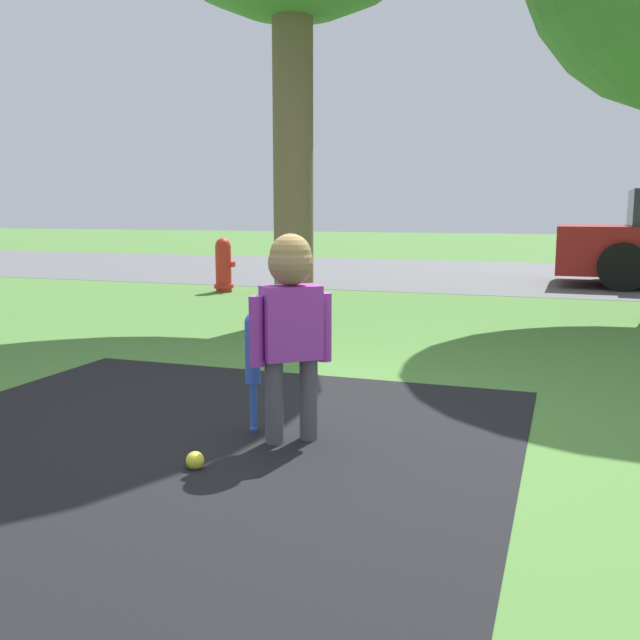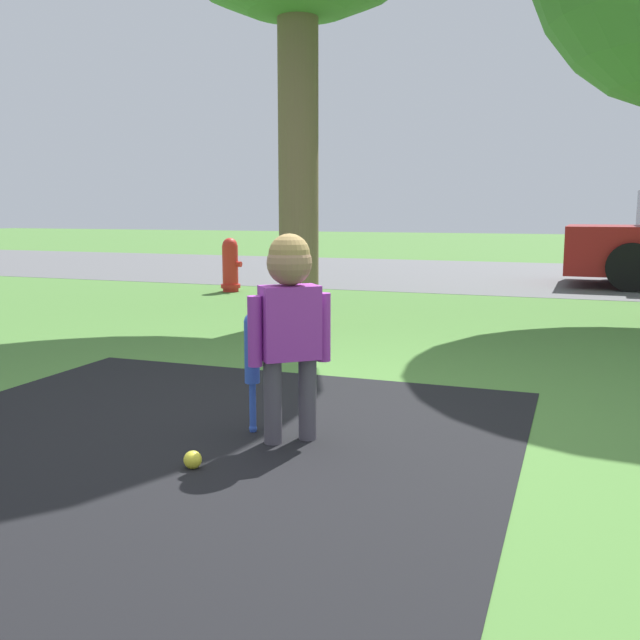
# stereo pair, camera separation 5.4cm
# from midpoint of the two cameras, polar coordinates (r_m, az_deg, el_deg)

# --- Properties ---
(ground_plane) EXTENTS (60.00, 60.00, 0.00)m
(ground_plane) POSITION_cam_midpoint_polar(r_m,az_deg,el_deg) (3.65, -1.79, -8.21)
(ground_plane) COLOR #477533
(street_strip) EXTENTS (40.00, 6.00, 0.01)m
(street_strip) POSITION_cam_midpoint_polar(r_m,az_deg,el_deg) (12.17, 13.24, 3.57)
(street_strip) COLOR #59595B
(street_strip) RESTS_ON ground
(child) EXTENTS (0.32, 0.28, 0.96)m
(child) POSITION_cam_midpoint_polar(r_m,az_deg,el_deg) (3.22, -2.82, 0.91)
(child) COLOR #4C4751
(child) RESTS_ON ground
(baseball_bat) EXTENTS (0.07, 0.07, 0.58)m
(baseball_bat) POSITION_cam_midpoint_polar(r_m,az_deg,el_deg) (3.41, -5.86, -2.91)
(baseball_bat) COLOR blue
(baseball_bat) RESTS_ON ground
(sports_ball) EXTENTS (0.08, 0.08, 0.08)m
(sports_ball) POSITION_cam_midpoint_polar(r_m,az_deg,el_deg) (3.06, -10.48, -10.98)
(sports_ball) COLOR yellow
(sports_ball) RESTS_ON ground
(fire_hydrant) EXTENTS (0.29, 0.26, 0.70)m
(fire_hydrant) POSITION_cam_midpoint_polar(r_m,az_deg,el_deg) (9.43, -7.89, 4.35)
(fire_hydrant) COLOR red
(fire_hydrant) RESTS_ON ground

